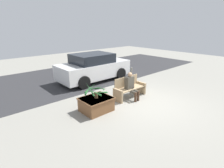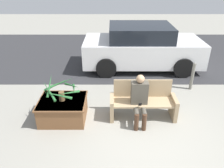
{
  "view_description": "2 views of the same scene",
  "coord_description": "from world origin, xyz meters",
  "px_view_note": "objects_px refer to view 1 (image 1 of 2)",
  "views": [
    {
      "loc": [
        -5.39,
        -3.9,
        3.02
      ],
      "look_at": [
        -0.64,
        1.41,
        0.63
      ],
      "focal_mm": 28.0,
      "sensor_mm": 36.0,
      "label": 1
    },
    {
      "loc": [
        -0.75,
        -3.46,
        3.21
      ],
      "look_at": [
        -0.77,
        1.01,
        0.87
      ],
      "focal_mm": 35.0,
      "sensor_mm": 36.0,
      "label": 2
    }
  ],
  "objects_px": {
    "parked_car": "(94,67)",
    "bench": "(129,88)",
    "planter_box": "(96,104)",
    "potted_plant": "(96,91)",
    "bollard_post": "(131,74)",
    "person_seated": "(131,85)"
  },
  "relations": [
    {
      "from": "potted_plant",
      "to": "bench",
      "type": "bearing_deg",
      "value": 3.19
    },
    {
      "from": "bench",
      "to": "potted_plant",
      "type": "height_order",
      "value": "potted_plant"
    },
    {
      "from": "planter_box",
      "to": "potted_plant",
      "type": "relative_size",
      "value": 1.28
    },
    {
      "from": "person_seated",
      "to": "potted_plant",
      "type": "height_order",
      "value": "person_seated"
    },
    {
      "from": "planter_box",
      "to": "parked_car",
      "type": "xyz_separation_m",
      "value": [
        2.23,
        3.2,
        0.49
      ]
    },
    {
      "from": "planter_box",
      "to": "potted_plant",
      "type": "height_order",
      "value": "potted_plant"
    },
    {
      "from": "parked_car",
      "to": "bench",
      "type": "bearing_deg",
      "value": -96.01
    },
    {
      "from": "planter_box",
      "to": "bollard_post",
      "type": "xyz_separation_m",
      "value": [
        3.54,
        1.48,
        0.17
      ]
    },
    {
      "from": "person_seated",
      "to": "bollard_post",
      "type": "distance_m",
      "value": 2.34
    },
    {
      "from": "bench",
      "to": "planter_box",
      "type": "bearing_deg",
      "value": -176.38
    },
    {
      "from": "bench",
      "to": "person_seated",
      "type": "distance_m",
      "value": 0.31
    },
    {
      "from": "bench",
      "to": "person_seated",
      "type": "xyz_separation_m",
      "value": [
        -0.11,
        -0.19,
        0.22
      ]
    },
    {
      "from": "bench",
      "to": "bollard_post",
      "type": "bearing_deg",
      "value": 39.73
    },
    {
      "from": "bench",
      "to": "bollard_post",
      "type": "height_order",
      "value": "bench"
    },
    {
      "from": "bench",
      "to": "parked_car",
      "type": "height_order",
      "value": "parked_car"
    },
    {
      "from": "bench",
      "to": "bollard_post",
      "type": "distance_m",
      "value": 2.13
    },
    {
      "from": "potted_plant",
      "to": "bollard_post",
      "type": "relative_size",
      "value": 1.0
    },
    {
      "from": "planter_box",
      "to": "parked_car",
      "type": "relative_size",
      "value": 0.27
    },
    {
      "from": "planter_box",
      "to": "bollard_post",
      "type": "relative_size",
      "value": 1.28
    },
    {
      "from": "bollard_post",
      "to": "bench",
      "type": "bearing_deg",
      "value": -140.27
    },
    {
      "from": "bench",
      "to": "bollard_post",
      "type": "xyz_separation_m",
      "value": [
        1.63,
        1.36,
        0.04
      ]
    },
    {
      "from": "bench",
      "to": "person_seated",
      "type": "bearing_deg",
      "value": -119.79
    }
  ]
}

